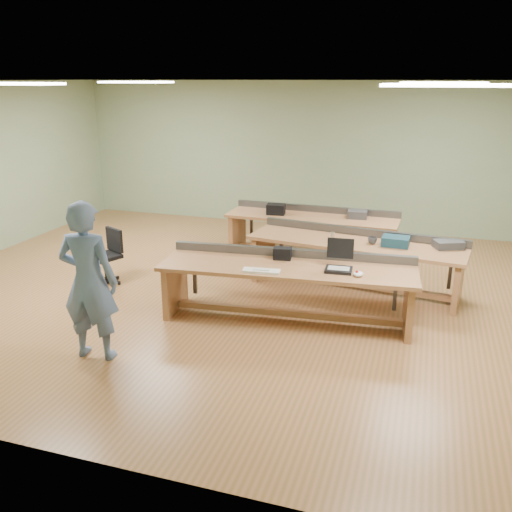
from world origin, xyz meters
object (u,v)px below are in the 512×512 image
at_px(workbench_front, 287,278).
at_px(drinks_can, 332,237).
at_px(mug, 372,240).
at_px(parts_bin_teal, 396,241).
at_px(workbench_back, 312,226).
at_px(person, 89,281).
at_px(workbench_mid, 355,253).
at_px(task_chair, 108,264).
at_px(parts_bin_grey, 448,244).
at_px(laptop_base, 339,270).
at_px(camera_bag, 282,253).

height_order(workbench_front, drinks_can, drinks_can).
bearing_deg(workbench_front, mug, 48.76).
bearing_deg(parts_bin_teal, workbench_back, 137.47).
height_order(person, drinks_can, person).
distance_m(workbench_front, parts_bin_teal, 1.82).
bearing_deg(workbench_back, workbench_mid, -52.91).
height_order(task_chair, parts_bin_grey, parts_bin_grey).
height_order(workbench_back, mug, workbench_back).
xyz_separation_m(person, mug, (2.77, 2.93, -0.11)).
bearing_deg(workbench_front, laptop_base, -8.40).
height_order(camera_bag, drinks_can, camera_bag).
xyz_separation_m(person, parts_bin_grey, (3.82, 3.05, -0.11)).
xyz_separation_m(workbench_back, parts_bin_grey, (2.23, -1.27, 0.24)).
relative_size(parts_bin_teal, mug, 2.87).
xyz_separation_m(person, parts_bin_teal, (3.10, 2.93, -0.09)).
bearing_deg(workbench_back, person, -108.66).
relative_size(workbench_front, task_chair, 3.94).
relative_size(workbench_front, parts_bin_teal, 8.81).
distance_m(camera_bag, parts_bin_teal, 1.76).
distance_m(parts_bin_teal, parts_bin_grey, 0.73).
bearing_deg(mug, laptop_base, -101.59).
distance_m(person, laptop_base, 2.97).
relative_size(task_chair, parts_bin_grey, 2.15).
bearing_deg(workbench_mid, camera_bag, -117.94).
bearing_deg(person, camera_bag, -138.69).
bearing_deg(person, drinks_can, -133.05).
bearing_deg(workbench_front, task_chair, 166.20).
bearing_deg(parts_bin_grey, task_chair, -169.10).
relative_size(parts_bin_grey, mug, 2.98).
bearing_deg(workbench_front, person, -143.33).
height_order(workbench_mid, person, person).
relative_size(camera_bag, drinks_can, 1.82).
relative_size(mug, drinks_can, 1.03).
xyz_separation_m(task_chair, parts_bin_grey, (4.95, 0.95, 0.49)).
height_order(camera_bag, mug, camera_bag).
distance_m(workbench_front, parts_bin_grey, 2.44).
bearing_deg(task_chair, camera_bag, 20.06).
height_order(workbench_front, workbench_back, same).
distance_m(workbench_mid, drinks_can, 0.43).
bearing_deg(parts_bin_teal, parts_bin_grey, 9.12).
distance_m(workbench_front, workbench_back, 2.68).
distance_m(workbench_front, drinks_can, 1.33).
bearing_deg(parts_bin_teal, camera_bag, -142.18).
xyz_separation_m(workbench_front, mug, (0.93, 1.28, 0.24)).
distance_m(workbench_back, laptop_base, 2.86).
distance_m(workbench_back, person, 4.61).
xyz_separation_m(workbench_front, workbench_back, (-0.25, 2.67, -0.01)).
relative_size(task_chair, mug, 6.42).
bearing_deg(mug, workbench_mid, 164.38).
bearing_deg(laptop_base, task_chair, 167.97).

